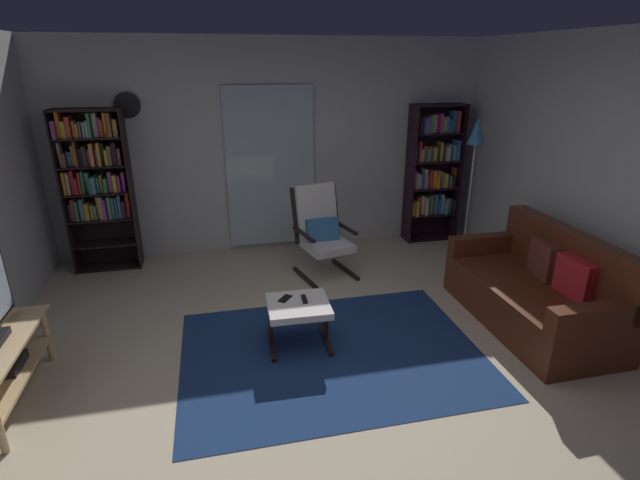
{
  "coord_description": "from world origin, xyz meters",
  "views": [
    {
      "loc": [
        -0.74,
        -3.06,
        2.33
      ],
      "look_at": [
        0.17,
        0.99,
        0.75
      ],
      "focal_mm": 26.74,
      "sensor_mm": 36.0,
      "label": 1
    }
  ],
  "objects": [
    {
      "name": "ground_plane",
      "position": [
        0.0,
        0.0,
        0.0
      ],
      "size": [
        7.02,
        7.02,
        0.0
      ],
      "primitive_type": "plane",
      "color": "beige"
    },
    {
      "name": "wall_back",
      "position": [
        0.0,
        2.9,
        1.3
      ],
      "size": [
        5.6,
        0.06,
        2.6
      ],
      "primitive_type": "cube",
      "color": "silver",
      "rests_on": "ground"
    },
    {
      "name": "glass_door_panel",
      "position": [
        -0.04,
        2.83,
        1.05
      ],
      "size": [
        1.1,
        0.01,
        2.0
      ],
      "primitive_type": "cube",
      "color": "silver"
    },
    {
      "name": "area_rug",
      "position": [
        0.11,
        0.27,
        0.0
      ],
      "size": [
        2.49,
        1.85,
        0.01
      ],
      "primitive_type": "cube",
      "color": "navy",
      "rests_on": "ground"
    },
    {
      "name": "bookshelf_near_tv",
      "position": [
        -2.05,
        2.61,
        1.07
      ],
      "size": [
        0.73,
        0.3,
        1.84
      ],
      "color": "black",
      "rests_on": "ground"
    },
    {
      "name": "bookshelf_near_sofa",
      "position": [
        2.1,
        2.69,
        0.96
      ],
      "size": [
        0.69,
        0.3,
        1.81
      ],
      "color": "black",
      "rests_on": "ground"
    },
    {
      "name": "leather_sofa",
      "position": [
        2.1,
        0.35,
        0.31
      ],
      "size": [
        0.85,
        1.71,
        0.89
      ],
      "color": "#552615",
      "rests_on": "ground"
    },
    {
      "name": "lounge_armchair",
      "position": [
        0.39,
        1.9,
        0.53
      ],
      "size": [
        0.7,
        0.76,
        1.02
      ],
      "color": "black",
      "rests_on": "ground"
    },
    {
      "name": "ottoman",
      "position": [
        -0.14,
        0.46,
        0.34
      ],
      "size": [
        0.53,
        0.49,
        0.41
      ],
      "color": "white",
      "rests_on": "ground"
    },
    {
      "name": "tv_remote",
      "position": [
        -0.08,
        0.5,
        0.42
      ],
      "size": [
        0.04,
        0.15,
        0.02
      ],
      "primitive_type": "cube",
      "rotation": [
        0.0,
        0.0,
        -0.03
      ],
      "color": "black",
      "rests_on": "ottoman"
    },
    {
      "name": "cell_phone",
      "position": [
        -0.23,
        0.55,
        0.41
      ],
      "size": [
        0.14,
        0.15,
        0.01
      ],
      "primitive_type": "cube",
      "rotation": [
        0.0,
        0.0,
        -0.68
      ],
      "color": "black",
      "rests_on": "ottoman"
    },
    {
      "name": "floor_lamp_by_shelf",
      "position": [
        2.17,
        1.84,
        1.41
      ],
      "size": [
        0.22,
        0.22,
        1.72
      ],
      "color": "#A5A5AD",
      "rests_on": "ground"
    },
    {
      "name": "wall_clock",
      "position": [
        -1.64,
        2.82,
        1.85
      ],
      "size": [
        0.29,
        0.03,
        0.29
      ],
      "color": "silver"
    }
  ]
}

